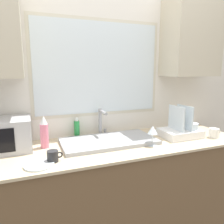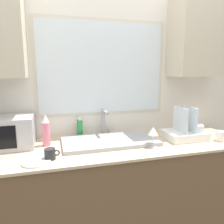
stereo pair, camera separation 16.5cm
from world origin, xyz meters
TOP-DOWN VIEW (x-y plane):
  - countertop at (0.00, 0.34)m, footprint 2.33×0.71m
  - wall_back at (0.00, 0.67)m, footprint 6.00×0.38m
  - sink_basin at (-0.01, 0.38)m, footprint 0.79×0.41m
  - faucet at (-0.01, 0.59)m, footprint 0.08×0.19m
  - microwave at (-0.85, 0.50)m, footprint 0.46×0.32m
  - dish_rack at (0.67, 0.30)m, footprint 0.35×0.27m
  - spray_bottle at (-0.53, 0.45)m, footprint 0.06×0.06m
  - soap_bottle at (-0.23, 0.63)m, footprint 0.05×0.05m
  - mug_near_sink at (-0.50, 0.15)m, footprint 0.10×0.07m
  - wine_glass at (0.29, 0.18)m, footprint 0.08×0.08m
  - mug_by_rack at (0.94, 0.17)m, footprint 0.12×0.09m
  - small_plate at (-0.59, 0.11)m, footprint 0.19×0.19m

SIDE VIEW (x-z plane):
  - countertop at x=0.00m, z-range 0.00..0.93m
  - small_plate at x=-0.59m, z-range 0.93..0.94m
  - sink_basin at x=-0.01m, z-range 0.93..0.96m
  - mug_near_sink at x=-0.50m, z-range 0.93..1.01m
  - mug_by_rack at x=0.94m, z-range 0.93..1.02m
  - dish_rack at x=0.67m, z-range 0.85..1.14m
  - soap_bottle at x=-0.23m, z-range 0.92..1.10m
  - microwave at x=-0.85m, z-range 0.93..1.18m
  - spray_bottle at x=-0.53m, z-range 0.93..1.19m
  - wine_glass at x=0.29m, z-range 0.98..1.14m
  - faucet at x=-0.01m, z-range 0.96..1.21m
  - wall_back at x=0.00m, z-range 0.12..2.72m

